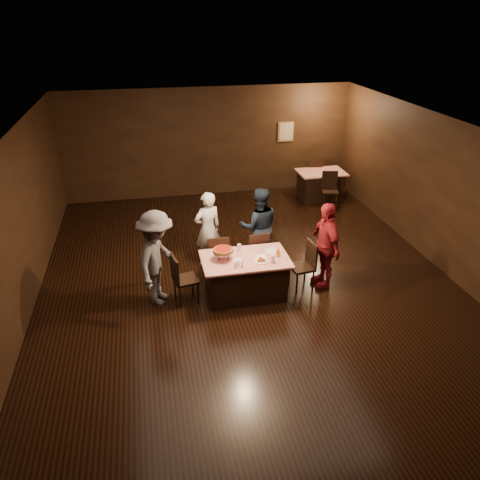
% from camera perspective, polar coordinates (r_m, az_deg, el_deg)
% --- Properties ---
extents(room, '(10.00, 10.04, 3.02)m').
position_cam_1_polar(room, '(8.40, 1.11, 7.49)').
color(room, black).
rests_on(room, ground).
extents(main_table, '(1.60, 1.00, 0.77)m').
position_cam_1_polar(main_table, '(8.73, 0.62, -4.46)').
color(main_table, '#B30F0B').
rests_on(main_table, ground).
extents(back_table, '(1.30, 0.90, 0.77)m').
position_cam_1_polar(back_table, '(13.46, 9.77, 6.66)').
color(back_table, red).
rests_on(back_table, ground).
extents(chair_far_left, '(0.42, 0.42, 0.95)m').
position_cam_1_polar(chair_far_left, '(9.26, -2.79, -1.89)').
color(chair_far_left, black).
rests_on(chair_far_left, ground).
extents(chair_far_right, '(0.44, 0.44, 0.95)m').
position_cam_1_polar(chair_far_right, '(9.40, 2.03, -1.42)').
color(chair_far_right, black).
rests_on(chair_far_right, ground).
extents(chair_end_left, '(0.50, 0.50, 0.95)m').
position_cam_1_polar(chair_end_left, '(8.54, -6.63, -4.69)').
color(chair_end_left, black).
rests_on(chair_end_left, ground).
extents(chair_end_right, '(0.47, 0.47, 0.95)m').
position_cam_1_polar(chair_end_right, '(8.95, 7.53, -3.19)').
color(chair_end_right, black).
rests_on(chair_end_right, ground).
extents(chair_back_near, '(0.51, 0.51, 0.95)m').
position_cam_1_polar(chair_back_near, '(12.82, 10.90, 5.98)').
color(chair_back_near, black).
rests_on(chair_back_near, ground).
extents(chair_back_far, '(0.46, 0.46, 0.95)m').
position_cam_1_polar(chair_back_far, '(13.96, 8.93, 7.84)').
color(chair_back_far, black).
rests_on(chair_back_far, ground).
extents(diner_white_jacket, '(0.68, 0.55, 1.61)m').
position_cam_1_polar(diner_white_jacket, '(9.59, -3.95, 1.32)').
color(diner_white_jacket, silver).
rests_on(diner_white_jacket, ground).
extents(diner_navy_hoodie, '(0.88, 0.72, 1.68)m').
position_cam_1_polar(diner_navy_hoodie, '(9.60, 2.33, 1.64)').
color(diner_navy_hoodie, black).
rests_on(diner_navy_hoodie, ground).
extents(diner_grey_knit, '(1.08, 1.33, 1.79)m').
position_cam_1_polar(diner_grey_knit, '(8.41, -10.08, -2.21)').
color(diner_grey_knit, '#525257').
rests_on(diner_grey_knit, ground).
extents(diner_red_shirt, '(0.49, 1.03, 1.70)m').
position_cam_1_polar(diner_red_shirt, '(8.97, 10.36, -0.60)').
color(diner_red_shirt, '#A51D28').
rests_on(diner_red_shirt, ground).
extents(pizza_stand, '(0.38, 0.38, 0.22)m').
position_cam_1_polar(pizza_stand, '(8.42, -2.09, -1.27)').
color(pizza_stand, black).
rests_on(pizza_stand, main_table).
extents(plate_with_slice, '(0.25, 0.25, 0.06)m').
position_cam_1_polar(plate_with_slice, '(8.42, 2.56, -2.50)').
color(plate_with_slice, white).
rests_on(plate_with_slice, main_table).
extents(plate_empty, '(0.25, 0.25, 0.01)m').
position_cam_1_polar(plate_empty, '(8.78, 3.94, -1.38)').
color(plate_empty, white).
rests_on(plate_empty, main_table).
extents(glass_front_right, '(0.08, 0.08, 0.14)m').
position_cam_1_polar(glass_front_right, '(8.39, 4.01, -2.32)').
color(glass_front_right, silver).
rests_on(glass_front_right, main_table).
extents(glass_amber, '(0.08, 0.08, 0.14)m').
position_cam_1_polar(glass_amber, '(8.59, 4.62, -1.59)').
color(glass_amber, '#BF7F26').
rests_on(glass_amber, main_table).
extents(glass_back, '(0.08, 0.08, 0.14)m').
position_cam_1_polar(glass_back, '(8.75, -0.10, -0.95)').
color(glass_back, silver).
rests_on(glass_back, main_table).
extents(condiments, '(0.17, 0.10, 0.09)m').
position_cam_1_polar(condiments, '(8.24, -0.17, -3.00)').
color(condiments, silver).
rests_on(condiments, main_table).
extents(napkin_center, '(0.19, 0.19, 0.01)m').
position_cam_1_polar(napkin_center, '(8.59, 2.59, -2.03)').
color(napkin_center, white).
rests_on(napkin_center, main_table).
extents(napkin_left, '(0.21, 0.21, 0.01)m').
position_cam_1_polar(napkin_left, '(8.46, -0.29, -2.48)').
color(napkin_left, white).
rests_on(napkin_left, main_table).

